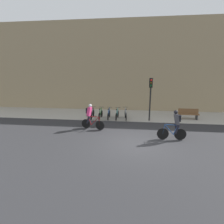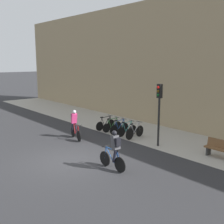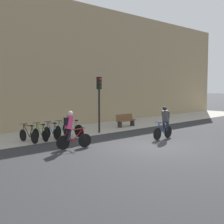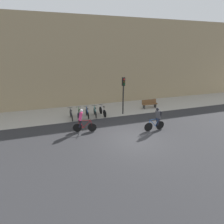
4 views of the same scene
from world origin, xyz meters
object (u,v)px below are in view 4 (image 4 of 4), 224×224
(traffic_light_pole, at_px, (123,89))
(parked_bike_2, at_px, (87,113))
(cyclist_grey, at_px, (157,118))
(parked_bike_4, at_px, (103,111))
(parked_bike_0, at_px, (71,115))
(parked_bike_3, at_px, (95,112))
(bench, at_px, (150,104))
(parked_bike_1, at_px, (79,114))
(cyclist_pink, at_px, (82,120))

(traffic_light_pole, bearing_deg, parked_bike_2, 177.72)
(cyclist_grey, relative_size, parked_bike_2, 1.12)
(parked_bike_4, xyz_separation_m, traffic_light_pole, (1.96, -0.14, 2.00))
(parked_bike_0, xyz_separation_m, parked_bike_2, (1.43, 0.00, 0.00))
(parked_bike_3, xyz_separation_m, traffic_light_pole, (2.68, -0.14, 2.02))
(parked_bike_4, bearing_deg, bench, 7.55)
(parked_bike_1, relative_size, bench, 0.96)
(cyclist_grey, distance_m, parked_bike_0, 7.31)
(parked_bike_1, height_order, parked_bike_3, parked_bike_3)
(parked_bike_1, relative_size, parked_bike_3, 1.00)
(parked_bike_4, bearing_deg, parked_bike_0, -179.96)
(bench, bearing_deg, parked_bike_0, -175.07)
(parked_bike_0, distance_m, parked_bike_2, 1.43)
(parked_bike_2, bearing_deg, cyclist_pink, -107.55)
(parked_bike_2, distance_m, bench, 6.75)
(cyclist_pink, relative_size, parked_bike_3, 1.12)
(cyclist_pink, bearing_deg, parked_bike_2, 72.45)
(parked_bike_1, bearing_deg, cyclist_pink, -93.71)
(parked_bike_1, bearing_deg, parked_bike_0, -179.92)
(parked_bike_0, xyz_separation_m, parked_bike_4, (2.86, 0.00, 0.02))
(parked_bike_0, distance_m, parked_bike_1, 0.71)
(bench, bearing_deg, cyclist_pink, -155.02)
(parked_bike_1, distance_m, parked_bike_2, 0.72)
(bench, bearing_deg, parked_bike_3, -173.34)
(cyclist_pink, height_order, traffic_light_pole, traffic_light_pole)
(cyclist_pink, xyz_separation_m, bench, (7.61, 3.55, -0.48))
(traffic_light_pole, relative_size, bench, 2.10)
(parked_bike_4, bearing_deg, cyclist_pink, -129.33)
(parked_bike_4, bearing_deg, parked_bike_1, -179.97)
(cyclist_grey, xyz_separation_m, parked_bike_0, (-5.91, 4.27, -0.56))
(parked_bike_3, bearing_deg, parked_bike_0, -179.96)
(cyclist_grey, distance_m, parked_bike_3, 5.72)
(parked_bike_0, bearing_deg, traffic_light_pole, -1.59)
(cyclist_pink, height_order, parked_bike_3, cyclist_pink)
(parked_bike_4, height_order, traffic_light_pole, traffic_light_pole)
(parked_bike_3, distance_m, parked_bike_4, 0.72)
(cyclist_pink, height_order, bench, cyclist_pink)
(parked_bike_1, distance_m, parked_bike_4, 2.15)
(cyclist_grey, relative_size, parked_bike_3, 1.12)
(cyclist_pink, xyz_separation_m, parked_bike_2, (0.90, 2.85, -0.56))
(parked_bike_0, xyz_separation_m, bench, (8.14, 0.70, 0.08))
(cyclist_grey, xyz_separation_m, parked_bike_2, (-4.48, 4.27, -0.56))
(cyclist_grey, relative_size, traffic_light_pole, 0.51)
(parked_bike_3, xyz_separation_m, parked_bike_4, (0.72, 0.00, 0.03))
(cyclist_pink, bearing_deg, bench, 24.98)
(cyclist_grey, distance_m, parked_bike_2, 6.22)
(cyclist_pink, distance_m, parked_bike_1, 2.91)
(cyclist_pink, xyz_separation_m, cyclist_grey, (5.38, -1.43, 0.00))
(traffic_light_pole, bearing_deg, parked_bike_3, 177.11)
(parked_bike_0, bearing_deg, parked_bike_1, 0.08)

